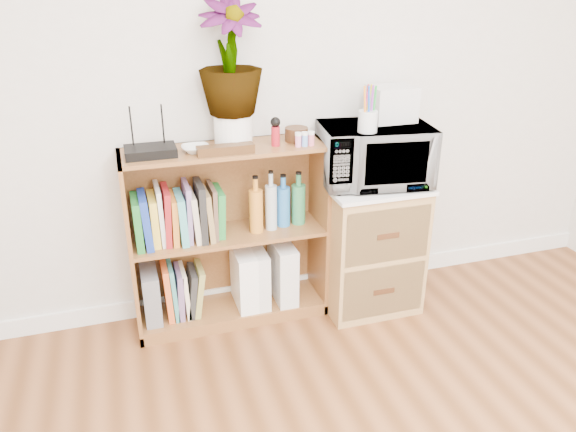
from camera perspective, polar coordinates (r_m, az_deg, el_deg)
name	(u,v)px	position (r m, az deg, el deg)	size (l,w,h in m)	color
skirting_board	(286,285)	(3.29, -0.20, -6.98)	(4.00, 0.02, 0.10)	white
bookshelf	(229,237)	(2.89, -6.03, -2.13)	(1.00, 0.30, 0.95)	brown
wicker_unit	(367,245)	(3.10, 8.08, -2.96)	(0.50, 0.45, 0.70)	#9E7542
microwave	(374,155)	(2.89, 8.75, 6.19)	(0.54, 0.37, 0.30)	white
pen_cup	(368,121)	(2.72, 8.10, 9.50)	(0.09, 0.09, 0.10)	silver
small_appliance	(391,104)	(2.94, 10.45, 11.16)	(0.22, 0.18, 0.18)	silver
router	(150,151)	(2.65, -13.80, 6.42)	(0.23, 0.16, 0.04)	black
white_bowl	(196,149)	(2.66, -9.38, 6.74)	(0.13, 0.13, 0.03)	silver
plant_pot	(233,130)	(2.73, -5.59, 8.68)	(0.18, 0.18, 0.15)	white
potted_plant	(230,57)	(2.66, -5.89, 15.74)	(0.29, 0.29, 0.52)	#366628
trinket_box	(225,150)	(2.62, -6.37, 6.72)	(0.26, 0.07, 0.04)	#331D0E
kokeshi_doll	(276,136)	(2.72, -1.27, 8.11)	(0.04, 0.04, 0.09)	maroon
wooden_bowl	(296,134)	(2.81, 0.86, 8.31)	(0.11, 0.11, 0.07)	#361F0E
paint_jars	(305,140)	(2.72, 1.71, 7.68)	(0.11, 0.04, 0.06)	pink
file_box	(151,295)	(2.98, -13.75, -7.76)	(0.08, 0.22, 0.28)	slate
magazine_holder_left	(244,278)	(3.01, -4.49, -6.27)	(0.10, 0.25, 0.32)	white
magazine_holder_mid	(256,276)	(3.02, -3.27, -6.11)	(0.10, 0.25, 0.31)	silver
magazine_holder_right	(283,271)	(3.06, -0.54, -5.59)	(0.10, 0.26, 0.33)	silver
cookbooks	(179,215)	(2.80, -11.05, 0.08)	(0.44, 0.20, 0.29)	#1F742C
liquor_bottles	(291,199)	(2.90, 0.28, 1.72)	(0.46, 0.07, 0.32)	orange
lower_books	(182,290)	(2.99, -10.73, -7.42)	(0.21, 0.19, 0.30)	#E25D28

